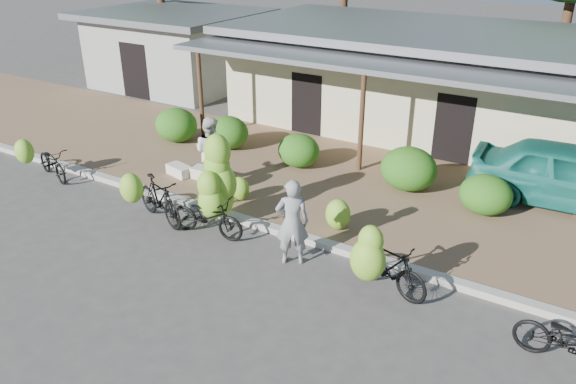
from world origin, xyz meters
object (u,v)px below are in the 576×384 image
bike_far_left (48,161)px  teal_van (570,175)px  bike_left (155,198)px  bike_far_right (574,342)px  sack_far (179,170)px  sack_near (207,174)px  bike_center (213,195)px  bystander (211,151)px  bike_right (382,263)px  vendor (292,222)px

bike_far_left → teal_van: bearing=-49.6°
bike_left → teal_van: teal_van is taller
bike_far_right → sack_far: size_ratio=2.46×
sack_near → bike_center: bearing=-47.2°
bike_far_right → teal_van: 5.99m
bike_center → sack_far: bike_center is taller
sack_far → bystander: bearing=0.6°
bike_left → bike_right: (5.62, 0.03, 0.07)m
bike_far_left → bike_right: 9.92m
sack_near → bike_left: bearing=-79.9°
bike_far_left → bike_far_right: size_ratio=0.98×
bike_right → sack_near: 6.49m
sack_far → bike_far_right: bearing=-13.3°
bike_center → sack_far: (-2.60, 1.75, -0.61)m
sack_far → bike_far_left: bearing=-149.1°
bike_far_left → bike_center: (5.66, 0.09, 0.35)m
sack_near → teal_van: 9.13m
teal_van → sack_far: bearing=107.8°
sack_near → sack_far: size_ratio=1.13×
sack_far → bystander: bystander is taller
bike_far_left → bike_right: (9.91, -0.32, 0.16)m
bike_far_left → bike_far_right: bike_far_left is taller
bike_far_right → bike_left: bearing=93.0°
bike_right → bike_left: bearing=105.0°
bike_far_left → sack_far: (3.06, 1.83, -0.27)m
bike_right → bystander: size_ratio=0.99×
bike_left → bike_center: (1.37, 0.43, 0.25)m
bike_center → bystander: bike_center is taller
bike_far_left → bike_left: 4.31m
sack_near → teal_van: size_ratio=0.19×
sack_far → bystander: (1.14, 0.01, 0.78)m
bike_left → sack_far: size_ratio=2.54×
sack_near → bike_far_left: bearing=-152.4°
bike_left → bike_center: bearing=-54.7°
bike_far_right → sack_near: size_ratio=2.17×
bike_center → teal_van: (6.68, 5.27, 0.03)m
bike_far_right → bystander: (-9.00, 2.40, 0.57)m
bike_far_left → sack_near: bike_far_left is taller
bike_center → bike_far_right: 7.58m
sack_far → teal_van: size_ratio=0.16×
bike_far_right → bike_center: bearing=89.5°
sack_near → teal_van: teal_van is taller
bystander → teal_van: size_ratio=0.40×
vendor → teal_van: (4.45, 5.56, -0.03)m
bike_left → bike_right: bearing=-71.9°
bike_left → sack_far: 2.53m
bike_center → bike_right: bearing=-101.6°
bike_far_left → bike_right: bike_right is taller
bike_far_left → bike_right: size_ratio=1.00×
bike_far_left → bike_left: bearing=-77.7°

